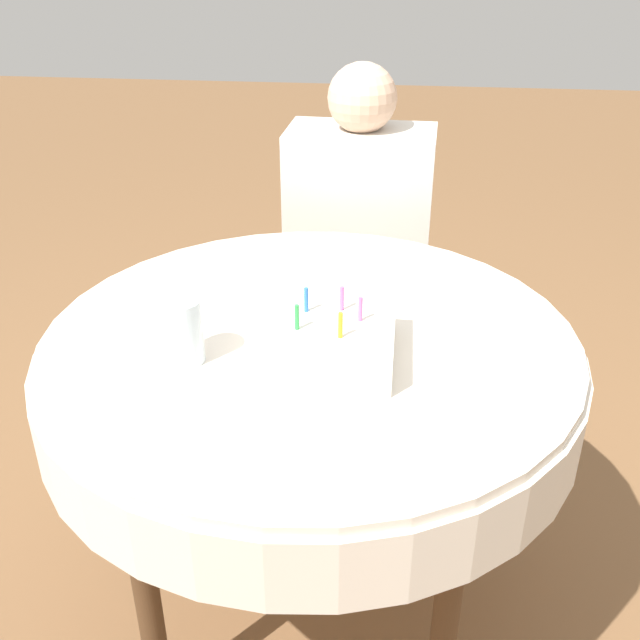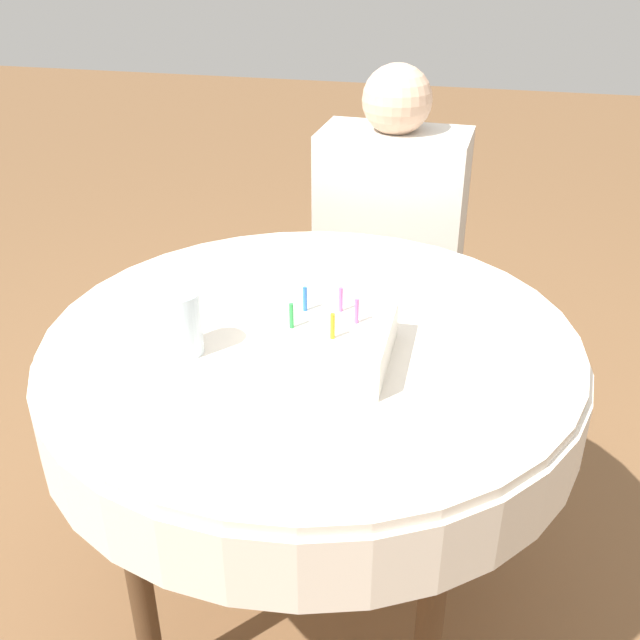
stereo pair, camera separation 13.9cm
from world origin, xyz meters
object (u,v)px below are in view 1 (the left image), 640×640
object	(u,v)px
chair	(360,271)
drinking_glass	(182,331)
person	(358,225)
birthday_cake	(329,340)

from	to	relation	value
chair	drinking_glass	distance (m)	1.06
person	birthday_cake	bearing A→B (deg)	-87.20
birthday_cake	chair	bearing A→B (deg)	89.70
chair	birthday_cake	distance (m)	0.99
chair	person	bearing A→B (deg)	-90.00
birthday_cake	drinking_glass	size ratio (longest dim) A/B	1.91
birthday_cake	drinking_glass	world-z (taller)	birthday_cake
person	drinking_glass	xyz separation A→B (m)	(-0.26, -0.88, 0.14)
chair	person	xyz separation A→B (m)	(-0.00, -0.09, 0.19)
chair	birthday_cake	world-z (taller)	chair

